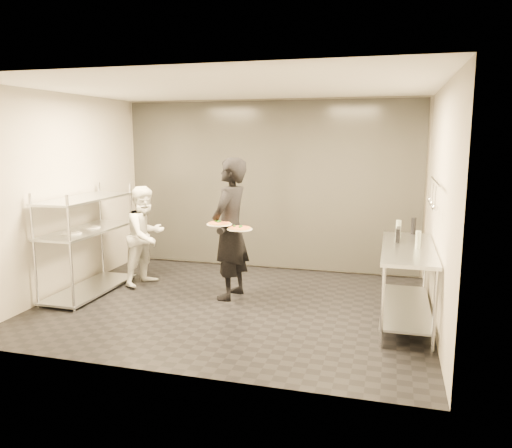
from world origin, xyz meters
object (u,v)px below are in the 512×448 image
(waiter, at_px, (230,229))
(pizza_plate_far, at_px, (240,228))
(chef, at_px, (146,236))
(pizza_plate_near, at_px, (219,224))
(salad_plate, at_px, (230,198))
(prep_counter, at_px, (407,271))
(bottle_dark, at_px, (414,226))
(pos_monitor, at_px, (398,235))
(bottle_clear, at_px, (418,240))
(pass_rack, at_px, (87,239))
(bottle_green, at_px, (398,229))

(waiter, relative_size, pizza_plate_far, 5.85)
(chef, xyz_separation_m, pizza_plate_near, (1.33, -0.47, 0.33))
(waiter, height_order, salad_plate, waiter)
(waiter, bearing_deg, prep_counter, 90.22)
(bottle_dark, bearing_deg, waiter, -168.37)
(prep_counter, relative_size, pizza_plate_near, 5.36)
(pos_monitor, distance_m, bottle_clear, 0.41)
(waiter, relative_size, salad_plate, 7.67)
(pass_rack, distance_m, bottle_green, 4.25)
(pizza_plate_far, bearing_deg, pass_rack, -177.79)
(bottle_green, bearing_deg, pizza_plate_near, -170.48)
(pizza_plate_far, bearing_deg, prep_counter, -2.26)
(waiter, xyz_separation_m, pos_monitor, (2.19, -0.01, 0.04))
(pass_rack, bearing_deg, pizza_plate_far, 2.21)
(bottle_clear, bearing_deg, bottle_green, 111.40)
(prep_counter, height_order, waiter, waiter)
(pizza_plate_far, xyz_separation_m, bottle_clear, (2.21, -0.14, 0.00))
(prep_counter, distance_m, salad_plate, 2.56)
(prep_counter, xyz_separation_m, bottle_clear, (0.10, -0.06, 0.40))
(bottle_clear, bearing_deg, bottle_dark, 91.35)
(waiter, distance_m, bottle_clear, 2.44)
(pos_monitor, xyz_separation_m, bottle_clear, (0.22, -0.35, 0.02))
(pizza_plate_far, xyz_separation_m, salad_plate, (-0.28, 0.49, 0.33))
(salad_plate, bearing_deg, pass_rack, -163.53)
(pizza_plate_far, relative_size, pos_monitor, 1.41)
(prep_counter, xyz_separation_m, pizza_plate_far, (-2.11, 0.08, 0.40))
(bottle_dark, bearing_deg, pos_monitor, -111.51)
(pass_rack, distance_m, salad_plate, 2.10)
(salad_plate, bearing_deg, bottle_dark, 5.30)
(pass_rack, xyz_separation_m, bottle_dark, (4.41, 0.80, 0.26))
(pizza_plate_near, distance_m, pos_monitor, 2.28)
(pizza_plate_near, bearing_deg, waiter, 66.57)
(pizza_plate_near, bearing_deg, bottle_dark, 15.54)
(prep_counter, bearing_deg, pass_rack, -179.97)
(waiter, height_order, bottle_green, waiter)
(prep_counter, distance_m, bottle_green, 0.65)
(chef, distance_m, pizza_plate_near, 1.45)
(pos_monitor, height_order, bottle_dark, bottle_dark)
(pass_rack, bearing_deg, prep_counter, 0.03)
(pass_rack, bearing_deg, bottle_clear, -0.71)
(pizza_plate_far, height_order, bottle_green, bottle_green)
(pizza_plate_near, xyz_separation_m, bottle_green, (2.28, 0.38, -0.03))
(pizza_plate_far, relative_size, bottle_clear, 1.61)
(pos_monitor, bearing_deg, bottle_green, 91.83)
(pizza_plate_near, bearing_deg, chef, 160.53)
(pizza_plate_far, distance_m, bottle_clear, 2.21)
(pass_rack, distance_m, bottle_dark, 4.49)
(pos_monitor, bearing_deg, bottle_clear, -54.91)
(prep_counter, xyz_separation_m, bottle_dark, (0.08, 0.80, 0.41))
(pizza_plate_far, bearing_deg, bottle_dark, 18.15)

